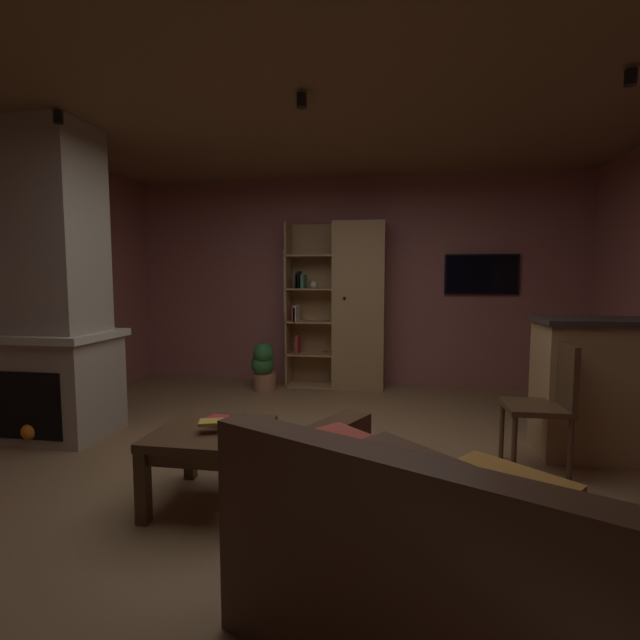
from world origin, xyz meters
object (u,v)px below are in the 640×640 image
Objects in this scene: leather_couch at (454,576)px; table_book_0 at (224,423)px; wall_mounted_tv at (481,274)px; potted_floor_plant at (263,366)px; table_book_1 at (218,419)px; stone_fireplace at (53,299)px; table_book_2 at (211,422)px; bookshelf_cabinet at (352,306)px; dining_chair at (548,398)px; coffee_table at (212,442)px.

leather_couch is 1.65m from table_book_0.
potted_floor_plant is at bearing -167.68° from wall_mounted_tv.
table_book_0 is 0.04m from table_book_1.
wall_mounted_tv is (2.61, 0.57, 1.11)m from potted_floor_plant.
stone_fireplace is 3.02× the size of wall_mounted_tv.
table_book_0 is 0.14× the size of wall_mounted_tv.
wall_mounted_tv is (0.78, 4.33, 1.12)m from leather_couch.
table_book_0 is at bearing 81.87° from table_book_2.
wall_mounted_tv is (1.57, 0.21, 0.40)m from bookshelf_cabinet.
stone_fireplace reaches higher than bookshelf_cabinet.
dining_chair is (1.62, -2.33, -0.49)m from bookshelf_cabinet.
table_book_0 is at bearing -78.55° from potted_floor_plant.
potted_floor_plant is at bearing 101.45° from table_book_0.
table_book_0 is 2.24m from dining_chair.
stone_fireplace reaches higher than potted_floor_plant.
coffee_table is at bearing -79.83° from potted_floor_plant.
table_book_2 is 0.15× the size of dining_chair.
dining_chair is at bearing -1.49° from stone_fireplace.
coffee_table is 0.15m from table_book_1.
stone_fireplace is 2.87× the size of dining_chair.
coffee_table is at bearing -122.46° from table_book_0.
stone_fireplace is at bearing 152.57° from coffee_table.
leather_couch is 4.18m from potted_floor_plant.
leather_couch is at bearing -31.13° from stone_fireplace.
table_book_2 is 0.24× the size of potted_floor_plant.
bookshelf_cabinet is at bearing 80.43° from table_book_1.
stone_fireplace is 3.88× the size of coffee_table.
table_book_2 is at bearing -28.77° from stone_fireplace.
stone_fireplace is 2.17m from table_book_0.
stone_fireplace is 2.45m from potted_floor_plant.
bookshelf_cabinet is 1.13× the size of leather_couch.
table_book_0 is at bearing 57.54° from coffee_table.
coffee_table is 0.14m from table_book_0.
leather_couch is at bearing -38.96° from table_book_0.
leather_couch is at bearing -79.21° from bookshelf_cabinet.
bookshelf_cabinet is 16.84× the size of table_book_1.
leather_couch is at bearing -34.28° from table_book_2.
table_book_1 is (-0.03, -0.01, 0.03)m from table_book_0.
coffee_table is 1.15× the size of potted_floor_plant.
coffee_table is 5.58× the size of table_book_0.
table_book_2 is (-0.02, -0.15, 0.05)m from table_book_0.
leather_couch reaches higher than table_book_0.
wall_mounted_tv reaches higher than dining_chair.
dining_chair reaches higher than table_book_1.
leather_couch reaches higher than coffee_table.
stone_fireplace is 4.47× the size of potted_floor_plant.
stone_fireplace reaches higher than table_book_2.
table_book_0 is at bearing 11.08° from table_book_1.
stone_fireplace is at bearing -136.49° from bookshelf_cabinet.
leather_couch reaches higher than table_book_1.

